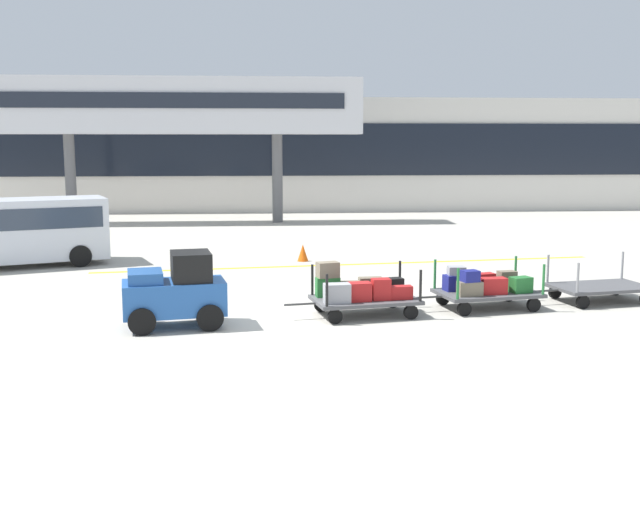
{
  "coord_description": "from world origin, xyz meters",
  "views": [
    {
      "loc": [
        -0.23,
        -16.41,
        3.87
      ],
      "look_at": [
        1.14,
        1.58,
        1.13
      ],
      "focal_mm": 42.57,
      "sensor_mm": 36.0,
      "label": 1
    }
  ],
  "objects": [
    {
      "name": "baggage_cart_middle",
      "position": [
        4.92,
        0.57,
        0.5
      ],
      "size": [
        3.08,
        1.78,
        1.1
      ],
      "color": "#4C4C4F",
      "rests_on": "ground_plane"
    },
    {
      "name": "terminal_building",
      "position": [
        0.0,
        25.97,
        3.11
      ],
      "size": [
        55.38,
        2.51,
        6.21
      ],
      "color": "beige",
      "rests_on": "ground_plane"
    },
    {
      "name": "baggage_cart_tail",
      "position": [
        7.93,
        1.12,
        0.35
      ],
      "size": [
        3.08,
        1.78,
        1.1
      ],
      "color": "#4C4C4F",
      "rests_on": "ground_plane"
    },
    {
      "name": "shuttle_van",
      "position": [
        -7.6,
        7.65,
        1.23
      ],
      "size": [
        5.16,
        3.47,
        2.1
      ],
      "color": "silver",
      "rests_on": "ground_plane"
    },
    {
      "name": "safety_cone_near",
      "position": [
        1.06,
        7.93,
        0.28
      ],
      "size": [
        0.36,
        0.36,
        0.55
      ],
      "primitive_type": "cone",
      "color": "#EA590F",
      "rests_on": "ground_plane"
    },
    {
      "name": "baggage_tug",
      "position": [
        -2.07,
        -0.67,
        0.75
      ],
      "size": [
        2.26,
        1.54,
        1.58
      ],
      "color": "#2659A5",
      "rests_on": "ground_plane"
    },
    {
      "name": "ground_plane",
      "position": [
        0.0,
        0.0,
        0.0
      ],
      "size": [
        120.0,
        120.0,
        0.0
      ],
      "primitive_type": "plane",
      "color": "#B2ADA0"
    },
    {
      "name": "apron_lead_line",
      "position": [
        2.59,
        7.13,
        0.0
      ],
      "size": [
        15.98,
        2.15,
        0.01
      ],
      "primitive_type": "cube",
      "rotation": [
        0.0,
        0.0,
        0.12
      ],
      "color": "yellow",
      "rests_on": "ground_plane"
    },
    {
      "name": "baggage_cart_lead",
      "position": [
        1.94,
        0.07,
        0.53
      ],
      "size": [
        3.08,
        1.78,
        1.19
      ],
      "color": "#4C4C4F",
      "rests_on": "ground_plane"
    },
    {
      "name": "jet_bridge",
      "position": [
        -6.08,
        19.99,
        5.44
      ],
      "size": [
        19.71,
        3.0,
        6.79
      ],
      "color": "silver",
      "rests_on": "ground_plane"
    }
  ]
}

